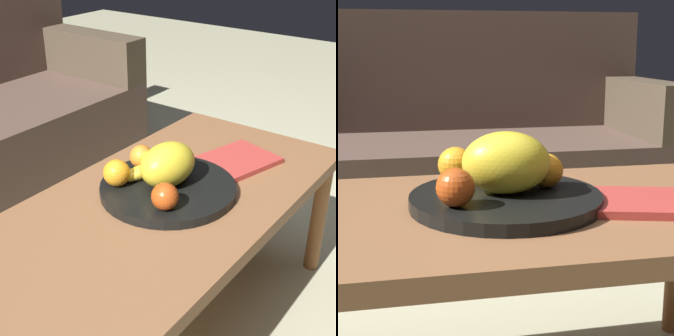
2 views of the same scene
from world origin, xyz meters
The scene contains 10 objects.
ground_plane centered at (0.00, 0.00, 0.00)m, with size 8.00×8.00×0.00m, color #AFAD8A.
coffee_table centered at (0.00, 0.00, 0.41)m, with size 1.17×0.59×0.46m.
fruit_bowl centered at (0.03, 0.01, 0.47)m, with size 0.37×0.37×0.03m, color black.
melon_large_front centered at (0.03, 0.01, 0.54)m, with size 0.17×0.12×0.12m, color yellow.
orange_front centered at (-0.05, 0.12, 0.52)m, with size 0.07×0.07×0.07m, color orange.
orange_left centered at (0.07, 0.13, 0.52)m, with size 0.07×0.07×0.07m, color orange.
orange_right centered at (0.12, 0.04, 0.52)m, with size 0.07×0.07×0.07m, color orange.
apple_front centered at (-0.07, -0.06, 0.52)m, with size 0.07×0.07×0.07m, color #B84615.
banana_bunch centered at (0.04, 0.09, 0.51)m, with size 0.17×0.12×0.06m.
magazine centered at (0.29, -0.05, 0.47)m, with size 0.25×0.18×0.02m, color #B53933.
Camera 1 is at (-0.93, -0.70, 1.15)m, focal length 53.38 mm.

